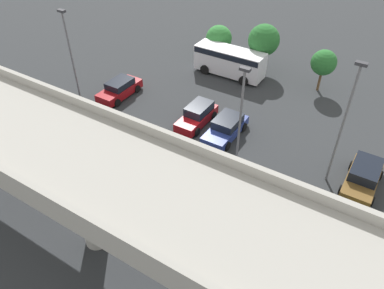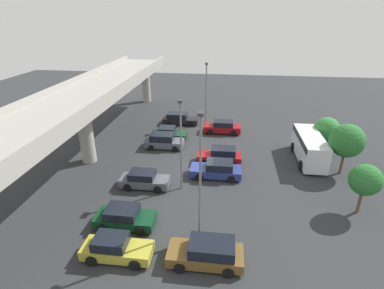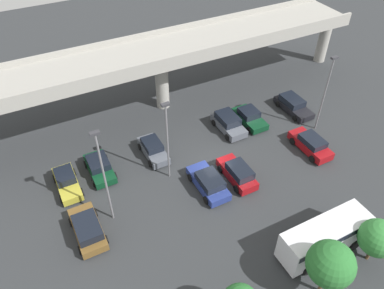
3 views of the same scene
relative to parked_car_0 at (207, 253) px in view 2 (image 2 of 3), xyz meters
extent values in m
plane|color=#2D3033|center=(12.39, 1.67, -0.78)|extent=(99.04, 99.04, 0.00)
cube|color=#9E9B93|center=(12.39, 13.37, 5.90)|extent=(46.22, 6.34, 0.90)
cube|color=#9E9B93|center=(12.39, 10.35, 6.63)|extent=(46.22, 0.30, 0.55)
cube|color=#9E9B93|center=(12.39, 16.39, 6.63)|extent=(46.22, 0.30, 0.55)
cylinder|color=#9E9B93|center=(12.39, 13.37, 2.34)|extent=(1.43, 1.43, 6.23)
cylinder|color=#9E9B93|center=(35.50, 13.37, 2.34)|extent=(1.43, 1.43, 6.23)
cube|color=brown|center=(0.00, 0.14, -0.24)|extent=(2.00, 4.71, 0.71)
cube|color=black|center=(0.00, -0.26, 0.47)|extent=(1.84, 2.80, 0.73)
cylinder|color=black|center=(-1.02, 1.60, -0.44)|extent=(0.22, 0.67, 0.67)
cylinder|color=black|center=(1.02, 1.60, -0.44)|extent=(0.22, 0.67, 0.67)
cylinder|color=black|center=(-1.02, -1.32, -0.44)|extent=(0.22, 0.67, 0.67)
cylinder|color=black|center=(1.02, -1.32, -0.44)|extent=(0.22, 0.67, 0.67)
cube|color=#0C381E|center=(2.83, 6.24, -0.25)|extent=(1.93, 4.36, 0.66)
cube|color=black|center=(2.83, 6.44, 0.40)|extent=(1.78, 2.29, 0.64)
cylinder|color=black|center=(3.82, 4.89, -0.42)|extent=(0.22, 0.71, 0.71)
cylinder|color=black|center=(1.85, 4.89, -0.42)|extent=(0.22, 0.71, 0.71)
cylinder|color=black|center=(3.82, 7.59, -0.42)|extent=(0.22, 0.71, 0.71)
cylinder|color=black|center=(1.85, 7.59, -0.42)|extent=(0.22, 0.71, 0.71)
cube|color=#515660|center=(8.17, 6.24, -0.23)|extent=(1.73, 4.35, 0.71)
cube|color=black|center=(8.17, 6.44, 0.43)|extent=(1.59, 2.23, 0.62)
cylinder|color=black|center=(9.06, 4.89, -0.43)|extent=(0.22, 0.69, 0.69)
cylinder|color=black|center=(7.29, 4.89, -0.43)|extent=(0.22, 0.69, 0.69)
cylinder|color=black|center=(9.06, 7.58, -0.43)|extent=(0.22, 0.69, 0.69)
cylinder|color=black|center=(7.29, 7.58, -0.43)|extent=(0.22, 0.69, 0.69)
cube|color=navy|center=(10.80, 0.05, -0.22)|extent=(1.98, 4.79, 0.72)
cube|color=black|center=(10.80, -0.30, 0.48)|extent=(1.82, 2.48, 0.69)
cylinder|color=black|center=(9.78, 1.53, -0.42)|extent=(0.22, 0.71, 0.71)
cylinder|color=black|center=(11.81, 1.53, -0.42)|extent=(0.22, 0.71, 0.71)
cylinder|color=black|center=(9.78, -1.44, -0.42)|extent=(0.22, 0.71, 0.71)
cylinder|color=black|center=(11.81, -1.44, -0.42)|extent=(0.22, 0.71, 0.71)
cube|color=maroon|center=(13.66, -0.16, -0.20)|extent=(1.75, 4.50, 0.77)
cube|color=black|center=(13.66, -0.56, 0.56)|extent=(1.61, 2.46, 0.75)
cylinder|color=black|center=(12.76, 1.23, -0.42)|extent=(0.22, 0.72, 0.72)
cylinder|color=black|center=(14.56, 1.23, -0.42)|extent=(0.22, 0.72, 0.72)
cylinder|color=black|center=(12.76, -1.56, -0.42)|extent=(0.22, 0.72, 0.72)
cylinder|color=black|center=(14.56, -1.56, -0.42)|extent=(0.22, 0.72, 0.72)
cube|color=#515660|center=(16.74, 6.23, -0.22)|extent=(1.97, 4.38, 0.75)
cube|color=black|center=(16.74, 6.51, 0.53)|extent=(1.81, 2.62, 0.76)
cylinder|color=black|center=(17.75, 4.88, -0.45)|extent=(0.22, 0.66, 0.66)
cylinder|color=black|center=(15.74, 4.88, -0.45)|extent=(0.22, 0.66, 0.66)
cylinder|color=black|center=(17.75, 7.59, -0.45)|extent=(0.22, 0.66, 0.66)
cylinder|color=black|center=(15.74, 7.59, -0.45)|extent=(0.22, 0.66, 0.66)
cube|color=#0C381E|center=(19.38, 6.24, -0.28)|extent=(1.95, 4.37, 0.65)
cube|color=black|center=(19.38, 6.48, 0.38)|extent=(1.80, 1.97, 0.68)
cylinder|color=black|center=(20.38, 4.89, -0.47)|extent=(0.22, 0.62, 0.62)
cylinder|color=black|center=(18.38, 4.89, -0.47)|extent=(0.22, 0.62, 0.62)
cylinder|color=black|center=(20.38, 7.59, -0.47)|extent=(0.22, 0.62, 0.62)
cylinder|color=black|center=(18.38, 7.59, -0.47)|extent=(0.22, 0.62, 0.62)
cube|color=maroon|center=(22.20, -0.17, -0.18)|extent=(1.84, 4.73, 0.80)
cube|color=black|center=(22.20, -0.32, 0.53)|extent=(1.69, 2.48, 0.61)
cylinder|color=black|center=(21.25, 1.30, -0.42)|extent=(0.22, 0.72, 0.72)
cylinder|color=black|center=(23.14, 1.30, -0.42)|extent=(0.22, 0.72, 0.72)
cylinder|color=black|center=(21.25, -1.63, -0.42)|extent=(0.22, 0.72, 0.72)
cylinder|color=black|center=(23.14, -1.63, -0.42)|extent=(0.22, 0.72, 0.72)
cube|color=black|center=(24.92, 5.73, -0.27)|extent=(1.93, 4.86, 0.66)
cube|color=black|center=(24.92, 6.15, 0.41)|extent=(1.78, 2.67, 0.70)
cylinder|color=black|center=(25.91, 4.22, -0.46)|extent=(0.22, 0.64, 0.64)
cylinder|color=black|center=(23.94, 4.22, -0.46)|extent=(0.22, 0.64, 0.64)
cylinder|color=black|center=(25.91, 7.24, -0.46)|extent=(0.22, 0.64, 0.64)
cylinder|color=black|center=(23.94, 7.24, -0.46)|extent=(0.22, 0.64, 0.64)
cube|color=gold|center=(-0.27, 5.71, -0.24)|extent=(1.73, 4.45, 0.69)
cube|color=black|center=(-0.27, 6.09, 0.44)|extent=(1.59, 2.08, 0.68)
cylinder|color=black|center=(0.62, 4.33, -0.42)|extent=(0.22, 0.72, 0.72)
cylinder|color=black|center=(-1.15, 4.33, -0.42)|extent=(0.22, 0.72, 0.72)
cylinder|color=black|center=(0.62, 7.09, -0.42)|extent=(0.22, 0.72, 0.72)
cylinder|color=black|center=(-1.15, 7.09, -0.42)|extent=(0.22, 0.72, 0.72)
cube|color=silver|center=(15.39, -9.42, 0.77)|extent=(7.21, 2.22, 2.55)
cube|color=black|center=(15.39, -9.42, 1.68)|extent=(7.06, 2.26, 0.56)
cylinder|color=black|center=(13.15, -10.55, -0.29)|extent=(0.98, 0.29, 0.98)
cylinder|color=black|center=(13.15, -8.29, -0.29)|extent=(0.98, 0.29, 0.98)
cylinder|color=black|center=(17.62, -10.55, -0.29)|extent=(0.98, 0.29, 0.98)
cylinder|color=black|center=(17.62, -8.29, -0.29)|extent=(0.98, 0.29, 0.98)
cylinder|color=slate|center=(2.23, 0.72, 3.70)|extent=(0.16, 0.16, 8.96)
cube|color=#333338|center=(2.23, 0.72, 8.28)|extent=(0.70, 0.35, 0.20)
cylinder|color=slate|center=(25.06, 2.20, 3.32)|extent=(0.16, 0.16, 8.20)
cube|color=#333338|center=(25.06, 2.20, 7.52)|extent=(0.70, 0.35, 0.20)
cylinder|color=slate|center=(8.35, 2.93, 3.18)|extent=(0.16, 0.16, 7.92)
cube|color=#333338|center=(8.35, 2.93, 7.24)|extent=(0.70, 0.35, 0.20)
cylinder|color=brown|center=(6.60, -11.29, 0.17)|extent=(0.24, 0.24, 1.90)
sphere|color=#286B2D|center=(6.60, -11.29, 2.14)|extent=(2.39, 2.39, 2.39)
cylinder|color=brown|center=(12.97, -11.97, 0.26)|extent=(0.24, 0.24, 2.08)
sphere|color=#286B2D|center=(12.97, -11.97, 2.65)|extent=(3.17, 3.17, 3.17)
cylinder|color=brown|center=(17.92, -11.66, -0.08)|extent=(0.24, 0.24, 1.40)
sphere|color=#337F38|center=(17.92, -11.66, 1.81)|extent=(2.79, 2.79, 2.79)
camera|label=1|loc=(0.13, 22.25, 17.99)|focal=35.00mm
camera|label=2|loc=(-14.20, -0.81, 13.66)|focal=28.00mm
camera|label=3|loc=(-0.82, -19.34, 24.17)|focal=35.00mm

